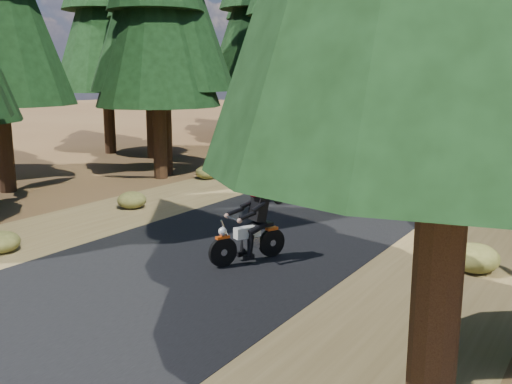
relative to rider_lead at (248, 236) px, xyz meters
The scene contains 7 objects.
ground 1.05m from the rider_lead, 169.47° to the left, with size 120.00×120.00×0.00m, color #4E321C.
road 5.26m from the rider_lead, 99.58° to the left, with size 6.00×100.00×0.01m, color black.
shoulder_l 7.54m from the rider_lead, 136.67° to the left, with size 3.20×100.00×0.01m, color brown.
shoulder_r 6.39m from the rider_lead, 54.16° to the left, with size 3.20×100.00×0.01m, color brown.
understory_shrubs 7.27m from the rider_lead, 84.73° to the left, with size 14.71×32.60×0.62m.
rider_lead is the anchor object (origin of this frame).
rider_follow 6.04m from the rider_lead, 111.26° to the left, with size 0.64×2.00×1.77m.
Camera 1 is at (7.15, -9.60, 3.85)m, focal length 40.00 mm.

